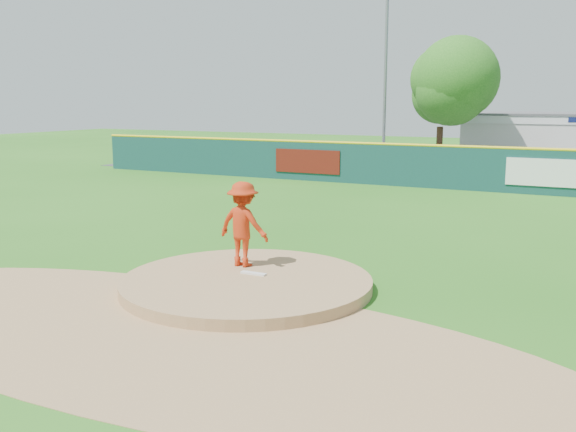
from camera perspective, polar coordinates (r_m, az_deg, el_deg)
The scene contains 12 objects.
ground at distance 14.21m, azimuth -3.69°, elevation -6.45°, with size 120.00×120.00×0.00m, color #286B19.
pitchers_mound at distance 14.21m, azimuth -3.69°, elevation -6.45°, with size 5.50×5.50×0.50m, color #9E774C.
pitching_rubber at distance 14.38m, azimuth -3.09°, elevation -5.12°, with size 0.60×0.15×0.04m, color white.
infield_dirt_arc at distance 11.86m, azimuth -11.20°, elevation -10.04°, with size 15.40×15.40×0.01m, color #9E774C.
parking_lot at distance 39.52m, azimuth 16.73°, elevation 3.91°, with size 44.00×16.00×0.02m, color #38383A.
pitcher at distance 14.93m, azimuth -4.00°, elevation -0.72°, with size 1.28×0.74×1.98m, color red.
van at distance 35.07m, azimuth 17.75°, elevation 4.30°, with size 2.38×5.16×1.43m, color white.
fence_banners at distance 30.88m, azimuth 11.47°, elevation 4.33°, with size 15.15×0.04×1.20m.
playground_slide at distance 41.45m, azimuth -7.44°, elevation 5.52°, with size 0.92×2.58×1.42m.
outfield_fence at distance 30.64m, azimuth 13.75°, elevation 4.36°, with size 40.00×0.14×2.07m.
deciduous_tree at distance 37.77m, azimuth 13.49°, elevation 10.70°, with size 5.60×5.60×7.36m.
light_pole_left at distance 40.85m, azimuth 8.67°, elevation 12.90°, with size 1.75×0.25×11.00m.
Camera 1 is at (6.97, -11.69, 4.08)m, focal length 40.00 mm.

